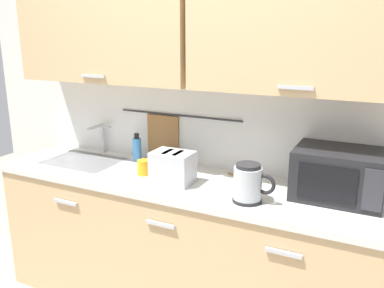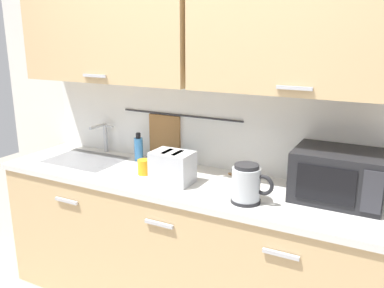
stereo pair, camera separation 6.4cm
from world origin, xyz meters
name	(u,v)px [view 2 (the right image)]	position (x,y,z in m)	size (l,w,h in m)	color
counter_unit	(185,244)	(-0.01, 0.30, 0.46)	(2.53, 0.64, 0.90)	tan
back_wall_assembly	(203,73)	(0.00, 0.53, 1.52)	(3.70, 0.41, 2.50)	silver
sink_faucet	(104,134)	(-0.81, 0.53, 1.04)	(0.09, 0.17, 0.22)	#B2B5BA
microwave	(338,176)	(0.86, 0.41, 1.04)	(0.46, 0.35, 0.27)	black
electric_kettle	(247,184)	(0.45, 0.15, 1.00)	(0.23, 0.16, 0.21)	black
dish_soap_bottle	(139,148)	(-0.48, 0.49, 0.99)	(0.06, 0.06, 0.20)	#3F8CD8
mug_near_sink	(144,167)	(-0.27, 0.26, 0.95)	(0.12, 0.08, 0.09)	orange
mixing_bowl	(171,160)	(-0.21, 0.47, 0.94)	(0.21, 0.21, 0.08)	#4C7093
toaster	(173,167)	(-0.04, 0.22, 1.00)	(0.26, 0.17, 0.19)	#B7BABF
wooden_spoon	(246,181)	(0.34, 0.42, 0.91)	(0.25, 0.17, 0.01)	#9E7042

